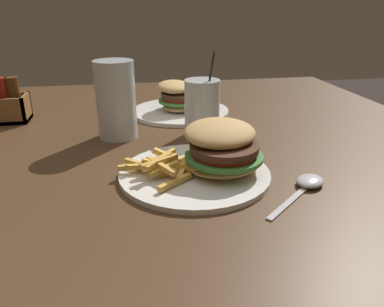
{
  "coord_description": "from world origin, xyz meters",
  "views": [
    {
      "loc": [
        0.0,
        -0.83,
        1.04
      ],
      "look_at": [
        0.11,
        -0.21,
        0.79
      ],
      "focal_mm": 35.0,
      "sensor_mm": 36.0,
      "label": 1
    }
  ],
  "objects": [
    {
      "name": "juice_glass",
      "position": [
        0.17,
        0.0,
        0.8
      ],
      "size": [
        0.08,
        0.08,
        0.2
      ],
      "color": "silver",
      "rests_on": "dining_table"
    },
    {
      "name": "condiment_caddy",
      "position": [
        -0.32,
        0.21,
        0.79
      ],
      "size": [
        0.11,
        0.08,
        0.12
      ],
      "color": "brown",
      "rests_on": "dining_table"
    },
    {
      "name": "spoon",
      "position": [
        0.3,
        -0.29,
        0.75
      ],
      "size": [
        0.15,
        0.14,
        0.02
      ],
      "rotation": [
        0.0,
        0.0,
        0.71
      ],
      "color": "silver",
      "rests_on": "dining_table"
    },
    {
      "name": "dining_table",
      "position": [
        0.0,
        0.0,
        0.63
      ],
      "size": [
        1.56,
        1.3,
        0.74
      ],
      "color": "#4C331E",
      "rests_on": "ground_plane"
    },
    {
      "name": "meal_plate_far",
      "position": [
        0.15,
        0.2,
        0.77
      ],
      "size": [
        0.28,
        0.28,
        0.1
      ],
      "color": "white",
      "rests_on": "dining_table"
    },
    {
      "name": "meal_plate_near",
      "position": [
        0.14,
        -0.22,
        0.77
      ],
      "size": [
        0.28,
        0.28,
        0.1
      ],
      "color": "white",
      "rests_on": "dining_table"
    },
    {
      "name": "beer_glass",
      "position": [
        -0.03,
        0.03,
        0.82
      ],
      "size": [
        0.09,
        0.09,
        0.18
      ],
      "color": "silver",
      "rests_on": "dining_table"
    }
  ]
}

